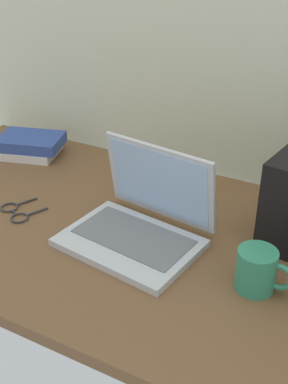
# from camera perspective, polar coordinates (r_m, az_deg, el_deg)

# --- Properties ---
(desk) EXTENTS (1.60, 0.76, 0.03)m
(desk) POSITION_cam_1_polar(r_m,az_deg,el_deg) (1.23, 0.33, -5.55)
(desk) COLOR brown
(desk) RESTS_ON ground
(laptop) EXTENTS (0.34, 0.29, 0.22)m
(laptop) POSITION_cam_1_polar(r_m,az_deg,el_deg) (1.19, -0.43, -3.36)
(laptop) COLOR silver
(laptop) RESTS_ON desk
(coffee_mug) EXTENTS (0.12, 0.08, 0.09)m
(coffee_mug) POSITION_cam_1_polar(r_m,az_deg,el_deg) (1.07, 12.77, -8.67)
(coffee_mug) COLOR #338C66
(coffee_mug) RESTS_ON desk
(remote_control_near) EXTENTS (0.10, 0.17, 0.02)m
(remote_control_near) POSITION_cam_1_polar(r_m,az_deg,el_deg) (1.48, -0.81, 2.12)
(remote_control_near) COLOR #4C4C51
(remote_control_near) RESTS_ON desk
(eyeglasses) EXTENTS (0.13, 0.13, 0.01)m
(eyeglasses) POSITION_cam_1_polar(r_m,az_deg,el_deg) (1.35, -14.36, -2.20)
(eyeglasses) COLOR #333338
(eyeglasses) RESTS_ON desk
(book_stack) EXTENTS (0.23, 0.19, 0.06)m
(book_stack) POSITION_cam_1_polar(r_m,az_deg,el_deg) (1.65, -12.74, 5.23)
(book_stack) COLOR silver
(book_stack) RESTS_ON desk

